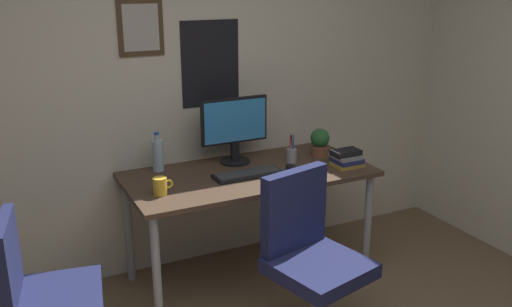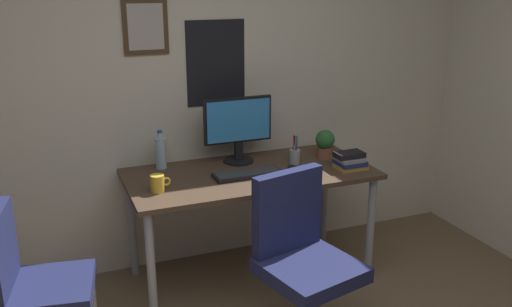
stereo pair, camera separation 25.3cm
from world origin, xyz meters
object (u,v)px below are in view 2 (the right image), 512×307
Objects in this scene: side_chair at (34,279)px; potted_plant at (325,143)px; keyboard at (248,174)px; office_chair at (301,253)px; coffee_mug_near at (158,183)px; monitor at (238,127)px; water_bottle at (161,152)px; pen_cup at (295,156)px; book_stack_left at (350,161)px; computer_mouse at (293,168)px.

side_chair is 1.99m from potted_plant.
keyboard is 0.63m from potted_plant.
office_chair is 8.07× the size of coffee_mug_near.
office_chair is 1.05m from monitor.
pen_cup is at bearing -15.69° from water_bottle.
pen_cup reaches higher than keyboard.
book_stack_left is at bearing -2.56° from coffee_mug_near.
water_bottle reaches higher than book_stack_left.
potted_plant reaches higher than book_stack_left.
office_chair is 0.70m from keyboard.
side_chair is 4.49× the size of potted_plant.
pen_cup is at bearing 61.02° from computer_mouse.
keyboard is 2.16× the size of book_stack_left.
potted_plant is at bearing 15.37° from side_chair.
pen_cup is (1.65, 0.48, 0.30)m from side_chair.
book_stack_left is at bearing -21.98° from water_bottle.
computer_mouse is (0.26, -0.30, -0.22)m from monitor.
coffee_mug_near is (0.70, 0.32, 0.29)m from side_chair.
office_chair is at bearing -63.00° from water_bottle.
office_chair is 8.64× the size of computer_mouse.
book_stack_left is (0.62, -0.39, -0.19)m from monitor.
office_chair reaches higher than coffee_mug_near.
book_stack_left is at bearing -32.46° from monitor.
book_stack_left is at bearing -37.38° from pen_cup.
keyboard is at bearing -163.85° from pen_cup.
pen_cup reaches higher than potted_plant.
side_chair is 1.90× the size of monitor.
coffee_mug_near is 0.96m from pen_cup.
potted_plant is at bearing -10.54° from water_bottle.
pen_cup reaches higher than coffee_mug_near.
potted_plant is (0.61, 0.14, 0.09)m from keyboard.
water_bottle reaches higher than keyboard.
book_stack_left reaches higher than computer_mouse.
computer_mouse is 0.36m from potted_plant.
monitor is at bearing 130.59° from computer_mouse.
water_bottle is 1.29× the size of potted_plant.
monitor is at bearing 81.99° from keyboard.
office_chair reaches higher than book_stack_left.
side_chair is at bearing -163.56° from keyboard.
computer_mouse reaches higher than keyboard.
pen_cup is 1.01× the size of book_stack_left.
office_chair reaches higher than pen_cup.
side_chair is 2.03× the size of keyboard.
monitor reaches higher than side_chair.
side_chair is 4.38× the size of pen_cup.
office_chair is 4.77× the size of book_stack_left.
office_chair is 1.09× the size of side_chair.
water_bottle is at bearing 41.61° from side_chair.
monitor is at bearing 28.86° from coffee_mug_near.
pen_cup is (-0.24, -0.03, -0.05)m from potted_plant.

